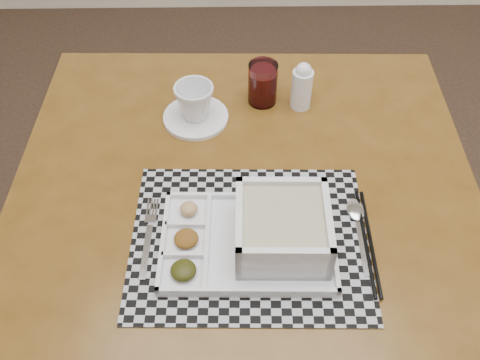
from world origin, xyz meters
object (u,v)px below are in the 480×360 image
Objects in this scene: juice_glass at (263,85)px; creamer_bottle at (302,86)px; dining_table at (244,216)px; cup at (195,102)px; serving_tray at (270,233)px.

juice_glass is 0.86× the size of creamer_bottle.
dining_table is 0.33m from creamer_bottle.
cup is (-0.11, 0.23, 0.13)m from dining_table.
juice_glass is (0.05, 0.29, 0.12)m from dining_table.
serving_tray is 0.42m from juice_glass.
serving_tray reaches higher than dining_table.
creamer_bottle is at bearing -11.86° from juice_glass.
dining_table is 0.28m from cup.
serving_tray is at bearing -90.58° from juice_glass.
serving_tray is 3.63× the size of cup.
serving_tray is 3.15× the size of juice_glass.
creamer_bottle is at bearing 6.68° from cup.
dining_table is 8.19× the size of creamer_bottle.
serving_tray is 2.72× the size of creamer_bottle.
creamer_bottle is (0.24, 0.04, 0.01)m from cup.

